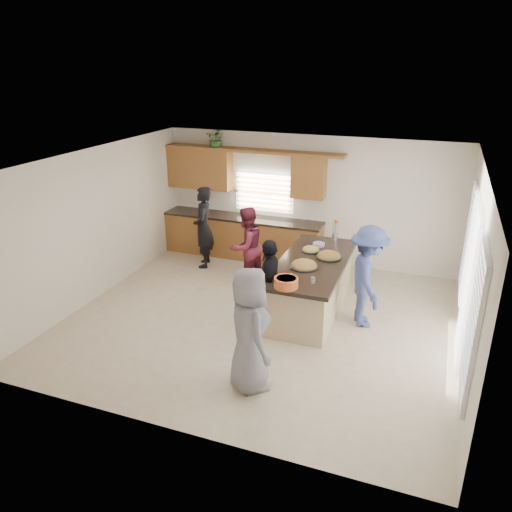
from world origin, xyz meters
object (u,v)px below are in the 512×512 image
at_px(woman_left_back, 203,227).
at_px(woman_left_front, 270,283).
at_px(salad_bowl, 286,282).
at_px(woman_left_mid, 246,247).
at_px(woman_right_front, 249,330).
at_px(island, 311,287).
at_px(woman_right_back, 367,277).

bearing_deg(woman_left_back, woman_left_front, 27.93).
bearing_deg(salad_bowl, woman_left_mid, 127.59).
distance_m(woman_left_front, woman_right_front, 1.76).
bearing_deg(salad_bowl, woman_right_front, -94.15).
xyz_separation_m(salad_bowl, woman_left_back, (-2.60, 2.38, -0.15)).
height_order(island, woman_left_mid, woman_left_mid).
bearing_deg(woman_right_front, woman_left_mid, -17.87).
height_order(island, woman_right_back, woman_right_back).
relative_size(woman_left_back, woman_left_mid, 1.09).
bearing_deg(island, woman_right_back, -11.44).
relative_size(island, woman_left_mid, 1.67).
xyz_separation_m(salad_bowl, woman_right_front, (-0.10, -1.33, -0.15)).
bearing_deg(woman_right_back, salad_bowl, 111.90).
bearing_deg(woman_left_back, woman_left_mid, 44.06).
bearing_deg(woman_left_mid, woman_left_front, 60.48).
xyz_separation_m(woman_right_back, woman_right_front, (-1.21, -2.33, 0.01)).
bearing_deg(woman_left_front, woman_left_back, -147.60).
distance_m(woman_left_back, woman_left_mid, 1.37).
bearing_deg(island, woman_left_mid, 157.62).
height_order(salad_bowl, woman_left_back, woman_left_back).
bearing_deg(woman_left_mid, salad_bowl, 63.18).
xyz_separation_m(woman_left_front, woman_right_front, (0.31, -1.73, 0.11)).
distance_m(island, salad_bowl, 1.33).
height_order(woman_right_back, woman_right_front, woman_right_front).
bearing_deg(salad_bowl, woman_left_back, 137.53).
relative_size(woman_left_mid, woman_right_back, 0.92).
bearing_deg(salad_bowl, woman_left_front, 135.62).
relative_size(salad_bowl, woman_left_back, 0.21).
distance_m(island, woman_right_front, 2.57).
relative_size(salad_bowl, woman_right_front, 0.21).
xyz_separation_m(island, salad_bowl, (-0.12, -1.19, 0.59)).
relative_size(island, woman_left_back, 1.53).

